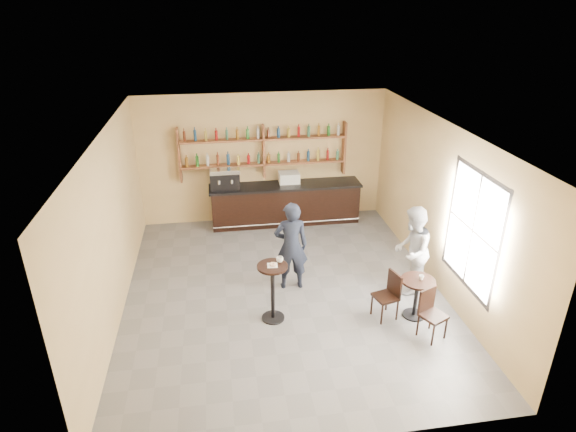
{
  "coord_description": "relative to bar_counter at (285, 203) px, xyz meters",
  "views": [
    {
      "loc": [
        -1.13,
        -7.78,
        5.26
      ],
      "look_at": [
        0.2,
        0.8,
        1.25
      ],
      "focal_mm": 30.0,
      "sensor_mm": 36.0,
      "label": 1
    }
  ],
  "objects": [
    {
      "name": "espresso_machine",
      "position": [
        -1.46,
        0.0,
        0.76
      ],
      "size": [
        0.72,
        0.49,
        0.5
      ],
      "primitive_type": null,
      "rotation": [
        0.0,
        0.0,
        -0.05
      ],
      "color": "black",
      "rests_on": "bar_counter"
    },
    {
      "name": "cup_cafe",
      "position": [
        1.75,
        -4.25,
        0.29
      ],
      "size": [
        0.1,
        0.1,
        0.08
      ],
      "primitive_type": "imported",
      "rotation": [
        0.0,
        0.0,
        0.19
      ],
      "color": "white",
      "rests_on": "cafe_table"
    },
    {
      "name": "window_pane",
      "position": [
        2.5,
        -4.35,
        1.19
      ],
      "size": [
        0.0,
        2.0,
        2.0
      ],
      "primitive_type": "plane",
      "rotation": [
        1.57,
        0.0,
        -1.57
      ],
      "color": "white",
      "rests_on": "wall_right"
    },
    {
      "name": "napkin",
      "position": [
        -0.81,
        -3.94,
        0.59
      ],
      "size": [
        0.19,
        0.19,
        0.0
      ],
      "primitive_type": "cube",
      "rotation": [
        0.0,
        0.0,
        -0.08
      ],
      "color": "white",
      "rests_on": "pedestal_table"
    },
    {
      "name": "cup_pedestal",
      "position": [
        -0.67,
        -3.84,
        0.63
      ],
      "size": [
        0.12,
        0.12,
        0.09
      ],
      "primitive_type": "imported",
      "rotation": [
        0.0,
        0.0,
        -0.03
      ],
      "color": "white",
      "rests_on": "pedestal_table"
    },
    {
      "name": "liquor_bottles",
      "position": [
        -0.5,
        0.22,
        1.47
      ],
      "size": [
        3.68,
        0.1,
        1.0
      ],
      "primitive_type": null,
      "color": "#8C5919",
      "rests_on": "shelf_unit"
    },
    {
      "name": "window_frame",
      "position": [
        2.49,
        -4.35,
        1.19
      ],
      "size": [
        0.04,
        1.7,
        2.1
      ],
      "primitive_type": null,
      "color": "black",
      "rests_on": "wall_right"
    },
    {
      "name": "donut",
      "position": [
        -0.8,
        -3.95,
        0.61
      ],
      "size": [
        0.15,
        0.15,
        0.04
      ],
      "primitive_type": "torus",
      "rotation": [
        0.0,
        0.0,
        -0.29
      ],
      "color": "#C27D47",
      "rests_on": "napkin"
    },
    {
      "name": "ceiling",
      "position": [
        -0.5,
        -3.15,
        2.69
      ],
      "size": [
        7.0,
        7.0,
        0.0
      ],
      "primitive_type": "plane",
      "rotation": [
        3.14,
        0.0,
        0.0
      ],
      "color": "white",
      "rests_on": "wall_back"
    },
    {
      "name": "chair_west",
      "position": [
        1.15,
        -4.2,
        -0.07
      ],
      "size": [
        0.46,
        0.46,
        0.87
      ],
      "primitive_type": null,
      "rotation": [
        0.0,
        0.0,
        -1.31
      ],
      "color": "black",
      "rests_on": "floor"
    },
    {
      "name": "pastry_case",
      "position": [
        0.09,
        0.0,
        0.66
      ],
      "size": [
        0.53,
        0.43,
        0.31
      ],
      "primitive_type": null,
      "rotation": [
        0.0,
        0.0,
        0.04
      ],
      "color": "silver",
      "rests_on": "bar_counter"
    },
    {
      "name": "bar_counter",
      "position": [
        0.0,
        0.0,
        0.0
      ],
      "size": [
        3.73,
        0.73,
        1.01
      ],
      "primitive_type": null,
      "color": "black",
      "rests_on": "floor"
    },
    {
      "name": "pedestal_table",
      "position": [
        -0.81,
        -3.94,
        0.04
      ],
      "size": [
        0.66,
        0.66,
        1.09
      ],
      "primitive_type": null,
      "rotation": [
        0.0,
        0.0,
        0.29
      ],
      "color": "black",
      "rests_on": "floor"
    },
    {
      "name": "man_main",
      "position": [
        -0.33,
        -2.96,
        0.39
      ],
      "size": [
        0.66,
        0.44,
        1.8
      ],
      "primitive_type": "imported",
      "rotation": [
        0.0,
        0.0,
        3.12
      ],
      "color": "black",
      "rests_on": "floor"
    },
    {
      "name": "chair_south",
      "position": [
        1.75,
        -4.85,
        -0.07
      ],
      "size": [
        0.5,
        0.5,
        0.87
      ],
      "primitive_type": null,
      "rotation": [
        0.0,
        0.0,
        0.45
      ],
      "color": "black",
      "rests_on": "floor"
    },
    {
      "name": "wall_left",
      "position": [
        -3.5,
        -3.15,
        1.09
      ],
      "size": [
        0.0,
        7.0,
        7.0
      ],
      "primitive_type": "plane",
      "rotation": [
        1.57,
        0.0,
        1.57
      ],
      "color": "tan",
      "rests_on": "floor"
    },
    {
      "name": "patron_second",
      "position": [
        1.89,
        -3.44,
        0.37
      ],
      "size": [
        1.0,
        1.07,
        1.75
      ],
      "primitive_type": "imported",
      "rotation": [
        0.0,
        0.0,
        -2.1
      ],
      "color": "#A8A9AE",
      "rests_on": "floor"
    },
    {
      "name": "wall_back",
      "position": [
        -0.5,
        0.35,
        1.09
      ],
      "size": [
        7.0,
        0.0,
        7.0
      ],
      "primitive_type": "plane",
      "rotation": [
        1.57,
        0.0,
        0.0
      ],
      "color": "tan",
      "rests_on": "floor"
    },
    {
      "name": "cafe_table",
      "position": [
        1.7,
        -4.25,
        -0.13
      ],
      "size": [
        0.76,
        0.76,
        0.76
      ],
      "primitive_type": null,
      "rotation": [
        0.0,
        0.0,
        0.34
      ],
      "color": "black",
      "rests_on": "floor"
    },
    {
      "name": "wall_front",
      "position": [
        -0.5,
        -6.65,
        1.09
      ],
      "size": [
        7.0,
        0.0,
        7.0
      ],
      "primitive_type": "plane",
      "rotation": [
        -1.57,
        0.0,
        0.0
      ],
      "color": "tan",
      "rests_on": "floor"
    },
    {
      "name": "floor",
      "position": [
        -0.5,
        -3.15,
        -0.51
      ],
      "size": [
        7.0,
        7.0,
        0.0
      ],
      "primitive_type": "plane",
      "color": "slate",
      "rests_on": "ground"
    },
    {
      "name": "wall_right",
      "position": [
        2.5,
        -3.15,
        1.09
      ],
      "size": [
        0.0,
        7.0,
        7.0
      ],
      "primitive_type": "plane",
      "rotation": [
        1.57,
        0.0,
        -1.57
      ],
      "color": "tan",
      "rests_on": "floor"
    },
    {
      "name": "shelf_unit",
      "position": [
        -0.5,
        0.22,
        1.3
      ],
      "size": [
        4.0,
        0.26,
        1.4
      ],
      "primitive_type": null,
      "color": "brown",
      "rests_on": "wall_back"
    }
  ]
}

